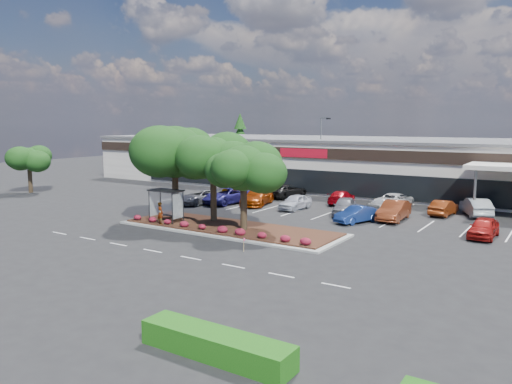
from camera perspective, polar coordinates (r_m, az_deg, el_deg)
The scene contains 31 objects.
ground at distance 34.54m, azimuth -4.19°, elevation -5.86°, with size 160.00×160.00×0.00m, color black.
retail_store at distance 64.13m, azimuth 14.40°, elevation 3.15°, with size 80.40×25.20×6.25m.
landscape_island at distance 38.81m, azimuth -2.99°, elevation -4.12°, with size 18.00×6.00×0.26m.
lane_markings at distance 43.19m, azimuth 4.02°, elevation -3.06°, with size 33.12×20.06×0.01m.
shrub_row at distance 37.08m, azimuth -4.90°, elevation -4.10°, with size 17.00×0.80×0.50m, color maroon, non-canonical shape.
bus_shelter at distance 41.07m, azimuth -10.12°, elevation -0.48°, with size 2.75×1.55×2.59m.
island_tree_west at distance 42.31m, azimuth -9.25°, elevation 2.38°, with size 7.20×7.20×7.89m, color #193310, non-canonical shape.
island_tree_mid at distance 40.64m, azimuth -4.90°, elevation 1.82°, with size 6.60×6.60×7.32m, color #193310, non-canonical shape.
island_tree_east at distance 37.14m, azimuth -1.42°, elevation 0.64°, with size 5.80×5.80×6.50m, color #193310, non-canonical shape.
hedge_south_east at distance 18.46m, azimuth -4.61°, elevation -16.99°, with size 6.00×1.30×0.90m, color #0F510E.
tree_west_far at distance 64.64m, azimuth -24.47°, elevation 2.41°, with size 4.80×4.80×5.61m, color #193310, non-canonical shape.
conifer_north_west at distance 88.47m, azimuth -1.82°, elevation 5.84°, with size 4.40×4.40×10.00m, color #193310.
person_waiting at distance 40.09m, azimuth -10.87°, elevation -2.39°, with size 0.64×0.42×1.76m, color #594C47.
light_pole at distance 60.70m, azimuth 7.45°, elevation 3.80°, with size 1.39×0.86×8.92m.
survey_stake at distance 32.08m, azimuth -1.39°, elevation -5.84°, with size 0.07×0.14×0.91m.
car_0 at distance 51.11m, azimuth -6.35°, elevation -0.56°, with size 2.39×5.19×1.44m, color #5A5B61.
car_1 at distance 51.13m, azimuth -3.29°, elevation -0.41°, with size 2.71×5.87×1.63m, color navy.
car_2 at distance 50.22m, azimuth 0.16°, elevation -0.57°, with size 2.25×5.53×1.61m, color #822B05.
car_3 at distance 47.71m, azimuth 4.50°, elevation -1.15°, with size 1.69×4.21×1.43m, color silver.
car_4 at distance 45.40m, azimuth 10.09°, elevation -1.62°, with size 1.86×4.63×1.58m, color slate.
car_5 at distance 42.19m, azimuth 11.44°, elevation -2.52°, with size 1.45×4.16×1.37m, color navy.
car_6 at distance 43.94m, azimuth 15.48°, elevation -2.05°, with size 1.75×5.03×1.66m, color maroon.
car_7 at distance 39.53m, azimuth 24.57°, elevation -3.73°, with size 1.71×4.26×1.45m, color #A11512.
car_9 at distance 56.29m, azimuth -0.19°, elevation 0.30°, with size 2.10×5.17×1.50m, color #B5B5B5.
car_10 at distance 55.48m, azimuth -2.28°, elevation 0.26°, with size 2.32×5.71×1.66m, color #653E02.
car_11 at distance 55.22m, azimuth 3.55°, elevation 0.12°, with size 2.44×5.28×1.47m, color black.
car_12 at distance 51.54m, azimuth 9.73°, elevation -0.60°, with size 1.90×4.68×1.36m, color #95050E.
car_13 at distance 47.65m, azimuth 14.65°, elevation -1.37°, with size 1.74×4.33×1.48m, color silver.
car_14 at distance 50.43m, azimuth 15.64°, elevation -0.91°, with size 2.42×5.24×1.46m, color #BABABA.
car_15 at distance 47.63m, azimuth 20.66°, elevation -1.69°, with size 1.45×4.17×1.37m, color #69260C.
car_16 at distance 48.45m, azimuth 23.84°, elevation -1.56°, with size 1.71×4.89×1.61m, color #B0B8BC.
Camera 1 is at (20.24, -26.76, 8.22)m, focal length 35.00 mm.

